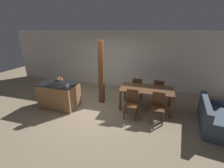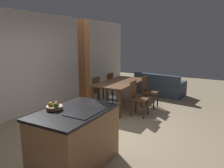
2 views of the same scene
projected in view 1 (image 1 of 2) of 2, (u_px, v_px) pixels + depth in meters
The scene contains 13 objects.
ground_plane at pixel (95, 108), 5.52m from camera, with size 16.00×16.00×0.00m, color #9E896B.
wall_back at pixel (114, 60), 7.34m from camera, with size 11.20×0.08×2.70m.
kitchen_island at pixel (59, 95), 5.53m from camera, with size 1.37×0.88×0.94m.
fruit_bowl at pixel (59, 79), 5.64m from camera, with size 0.25×0.25×0.12m.
wine_glass_near at pixel (67, 85), 4.84m from camera, with size 0.07×0.07×0.14m.
wine_glass_middle at pixel (68, 84), 4.91m from camera, with size 0.07×0.07×0.14m.
dining_table at pixel (146, 91), 5.32m from camera, with size 1.83×0.95×0.78m.
dining_chair_near_left at pixel (131, 103), 4.86m from camera, with size 0.40×0.40×0.92m.
dining_chair_near_right at pixel (158, 107), 4.64m from camera, with size 0.40×0.40×0.92m.
dining_chair_far_left at pixel (137, 88), 6.12m from camera, with size 0.40×0.40×0.92m.
dining_chair_far_right at pixel (158, 90), 5.90m from camera, with size 0.40×0.40×0.92m.
couch at pixel (214, 119), 4.41m from camera, with size 1.03×1.81×0.78m.
timber_post at pixel (101, 73), 5.63m from camera, with size 0.18×0.18×2.39m.
Camera 1 is at (2.01, -4.49, 2.73)m, focal length 24.00 mm.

